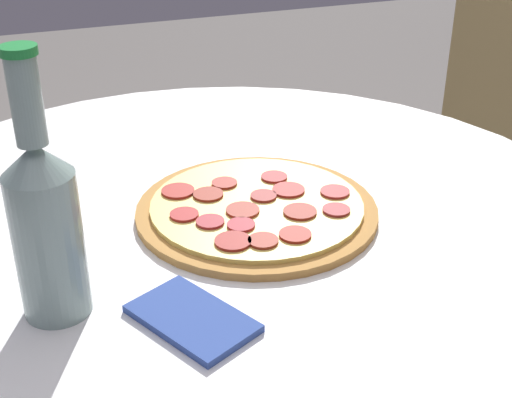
{
  "coord_description": "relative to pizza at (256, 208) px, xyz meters",
  "views": [
    {
      "loc": [
        0.73,
        -0.24,
        1.18
      ],
      "look_at": [
        -0.0,
        0.04,
        0.77
      ],
      "focal_mm": 50.0,
      "sensor_mm": 36.0,
      "label": 1
    }
  ],
  "objects": [
    {
      "name": "pizza",
      "position": [
        0.0,
        0.0,
        0.0
      ],
      "size": [
        0.3,
        0.3,
        0.02
      ],
      "color": "#B77F3D",
      "rests_on": "table"
    },
    {
      "name": "beer_bottle",
      "position": [
        0.12,
        -0.26,
        0.09
      ],
      "size": [
        0.07,
        0.07,
        0.27
      ],
      "color": "gray",
      "rests_on": "table"
    },
    {
      "name": "napkin",
      "position": [
        0.18,
        -0.14,
        -0.0
      ],
      "size": [
        0.15,
        0.12,
        0.01
      ],
      "color": "#334C99",
      "rests_on": "table"
    },
    {
      "name": "table",
      "position": [
        0.0,
        -0.04,
        -0.21
      ],
      "size": [
        1.01,
        1.01,
        0.75
      ],
      "color": "white",
      "rests_on": "ground_plane"
    }
  ]
}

